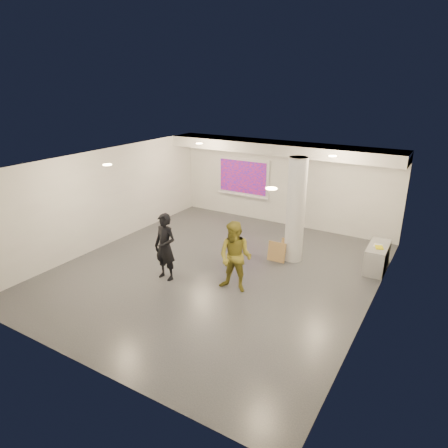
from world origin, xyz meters
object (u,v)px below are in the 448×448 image
Objects in this scene: projection_screen at (243,177)px; man at (235,257)px; credenza at (377,257)px; column at (296,210)px; woman at (165,247)px.

man is at bearing -63.47° from projection_screen.
projection_screen is at bearing 156.81° from credenza.
column is 2.56m from credenza.
projection_screen is 1.18× the size of woman.
column is at bearing -167.61° from credenza.
credenza is at bearing 14.08° from column.
woman is (0.68, -5.47, -0.64)m from projection_screen.
column is at bearing 52.95° from woman.
man is (2.54, -5.09, -0.63)m from projection_screen.
woman is at bearing -145.68° from credenza.
credenza is (2.22, 0.56, -1.14)m from column.
projection_screen reaches higher than credenza.
column is at bearing -40.56° from projection_screen.
credenza is (5.32, -2.10, -1.17)m from projection_screen.
projection_screen is 5.55m from woman.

